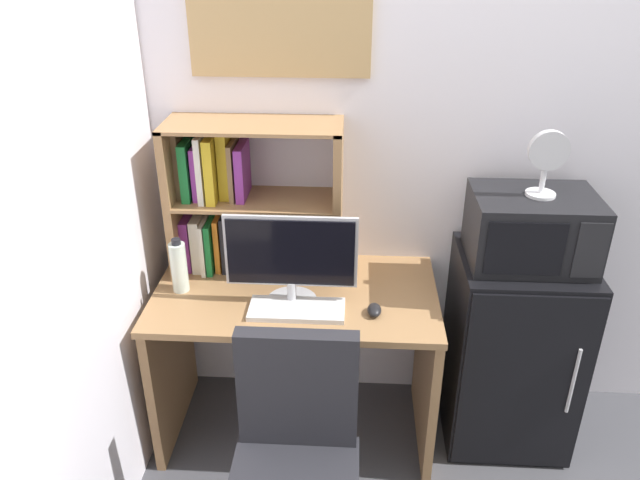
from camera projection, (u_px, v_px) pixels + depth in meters
desk at (297, 337)px, 2.57m from camera, size 1.13×0.64×0.72m
hutch_bookshelf at (231, 194)px, 2.51m from camera, size 0.69×0.28×0.63m
monitor at (291, 258)px, 2.31m from camera, size 0.50×0.19×0.37m
keyboard at (297, 309)px, 2.34m from camera, size 0.36×0.16×0.02m
computer_mouse at (374, 310)px, 2.32m from camera, size 0.05×0.08×0.04m
water_bottle at (179, 267)px, 2.43m from camera, size 0.06×0.06×0.23m
mini_fridge at (511, 349)px, 2.61m from camera, size 0.51×0.49×0.86m
microwave at (532, 229)px, 2.35m from camera, size 0.46×0.35×0.27m
desk_fan at (547, 160)px, 2.22m from camera, size 0.14×0.11×0.25m
wall_corkboard at (279, 6)px, 2.27m from camera, size 0.69×0.02×0.52m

